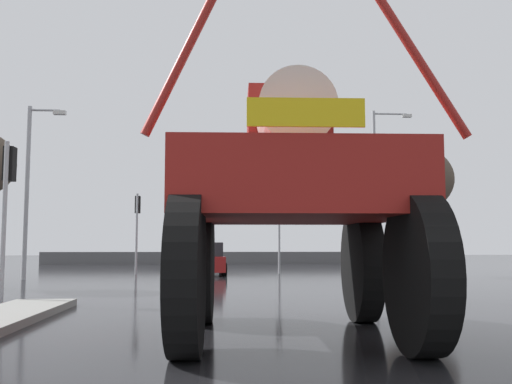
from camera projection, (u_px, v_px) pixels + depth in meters
ground_plane at (228, 287)px, 19.26m from camera, size 120.00×120.00×0.00m
oversize_sprayer at (291, 201)px, 8.92m from camera, size 4.22×5.46×4.75m
sedan_ahead at (205, 260)px, 27.04m from camera, size 2.06×4.19×1.52m
traffic_signal_near_left at (8, 185)px, 13.82m from camera, size 0.24×0.54×3.90m
traffic_signal_near_right at (413, 195)px, 14.49m from camera, size 0.24×0.54×3.67m
traffic_signal_far_left at (137, 215)px, 27.74m from camera, size 0.24×0.55×3.89m
traffic_signal_far_right at (279, 222)px, 28.19m from camera, size 0.24×0.55×3.45m
streetlight_far_left at (30, 182)px, 23.36m from camera, size 1.56×0.24×7.14m
streetlight_far_right at (378, 181)px, 31.16m from camera, size 2.22×0.24×8.79m
bare_tree_right at (413, 180)px, 25.59m from camera, size 3.55×3.55×5.84m
roadside_barrier at (222, 258)px, 41.63m from camera, size 26.04×0.24×0.90m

